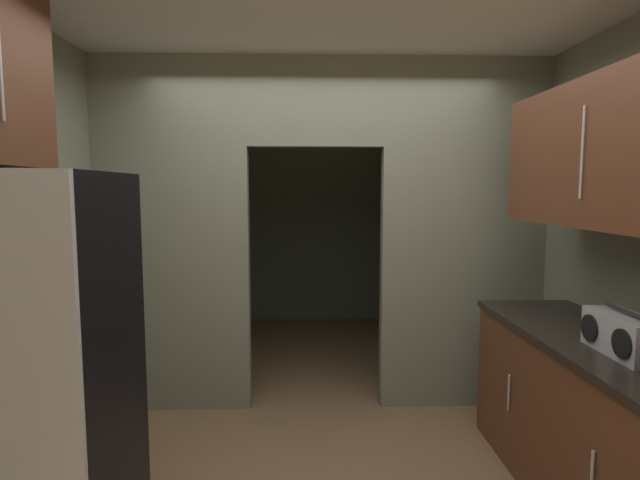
{
  "coord_description": "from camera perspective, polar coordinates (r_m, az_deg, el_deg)",
  "views": [
    {
      "loc": [
        -0.15,
        -2.44,
        1.69
      ],
      "look_at": [
        -0.04,
        0.93,
        1.35
      ],
      "focal_mm": 28.26,
      "sensor_mm": 36.0,
      "label": 1
    }
  ],
  "objects": [
    {
      "name": "upper_cabinet_counterside",
      "position": [
        2.86,
        30.77,
        8.5
      ],
      "size": [
        0.36,
        1.77,
        0.74
      ],
      "color": "brown"
    },
    {
      "name": "adjoining_room_shell",
      "position": [
        5.65,
        -0.39,
        2.17
      ],
      "size": [
        3.39,
        2.69,
        2.66
      ],
      "color": "slate",
      "rests_on": "ground"
    },
    {
      "name": "kitchen_overhead_slab",
      "position": [
        3.02,
        1.13,
        25.09
      ],
      "size": [
        3.79,
        6.73,
        0.06
      ],
      "primitive_type": "cube",
      "color": "silver"
    },
    {
      "name": "kitchen_partition",
      "position": [
        3.81,
        0.58,
        1.8
      ],
      "size": [
        3.39,
        0.12,
        2.66
      ],
      "color": "gray",
      "rests_on": "ground"
    },
    {
      "name": "lower_cabinet_run",
      "position": [
        3.11,
        29.34,
        -18.29
      ],
      "size": [
        0.63,
        1.97,
        0.92
      ],
      "color": "brown",
      "rests_on": "ground"
    },
    {
      "name": "refrigerator",
      "position": [
        2.42,
        -31.29,
        -14.66
      ],
      "size": [
        0.83,
        0.71,
        1.76
      ],
      "color": "black",
      "rests_on": "ground"
    },
    {
      "name": "boombox",
      "position": [
        2.78,
        31.18,
        -9.19
      ],
      "size": [
        0.19,
        0.42,
        0.22
      ],
      "color": "#B2B2B7",
      "rests_on": "lower_cabinet_run"
    }
  ]
}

